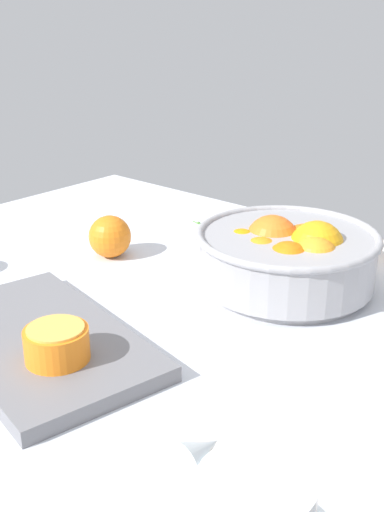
{
  "coord_description": "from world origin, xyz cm",
  "views": [
    {
      "loc": [
        52.12,
        -61.67,
        40.91
      ],
      "look_at": [
        0.37,
        -1.54,
        8.83
      ],
      "focal_mm": 43.37,
      "sensor_mm": 36.0,
      "label": 1
    }
  ],
  "objects_px": {
    "cutting_board": "(39,341)",
    "loose_orange_2": "(110,236)",
    "orange_half_0": "(57,343)",
    "fruit_bowl": "(286,256)"
  },
  "relations": [
    {
      "from": "loose_orange_2",
      "to": "fruit_bowl",
      "type": "bearing_deg",
      "value": 16.35
    },
    {
      "from": "fruit_bowl",
      "to": "cutting_board",
      "type": "bearing_deg",
      "value": -110.89
    },
    {
      "from": "orange_half_0",
      "to": "cutting_board",
      "type": "bearing_deg",
      "value": 162.44
    },
    {
      "from": "orange_half_0",
      "to": "loose_orange_2",
      "type": "distance_m",
      "value": 0.38
    },
    {
      "from": "fruit_bowl",
      "to": "loose_orange_2",
      "type": "height_order",
      "value": "fruit_bowl"
    },
    {
      "from": "orange_half_0",
      "to": "loose_orange_2",
      "type": "height_order",
      "value": "loose_orange_2"
    },
    {
      "from": "fruit_bowl",
      "to": "cutting_board",
      "type": "xyz_separation_m",
      "value": [
        -0.14,
        -0.36,
        -0.04
      ]
    },
    {
      "from": "fruit_bowl",
      "to": "orange_half_0",
      "type": "xyz_separation_m",
      "value": [
        -0.07,
        -0.38,
        -0.01
      ]
    },
    {
      "from": "fruit_bowl",
      "to": "cutting_board",
      "type": "distance_m",
      "value": 0.39
    },
    {
      "from": "cutting_board",
      "to": "loose_orange_2",
      "type": "distance_m",
      "value": 0.32
    }
  ]
}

